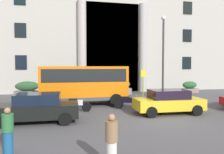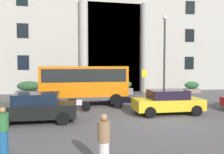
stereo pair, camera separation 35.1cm
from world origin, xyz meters
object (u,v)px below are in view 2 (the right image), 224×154
motorcycle_far_end (128,102)px  motorcycle_near_kerb (75,104)px  parked_hatchback_near (37,107)px  parked_sedan_far (168,102)px  hedge_planter_east (122,88)px  lamppost_plaza_centre (165,50)px  pedestrian_man_crossing (104,141)px  hedge_planter_entrance_left (192,87)px  hedge_planter_far_west (29,90)px  pedestrian_man_red_shirt (3,131)px  orange_minibus (84,82)px  bus_stop_sign (144,81)px

motorcycle_far_end → motorcycle_near_kerb: size_ratio=0.97×
parked_hatchback_near → parked_sedan_far: (7.42, 0.52, -0.02)m
hedge_planter_east → lamppost_plaza_centre: lamppost_plaza_centre is taller
hedge_planter_east → pedestrian_man_crossing: bearing=-105.1°
hedge_planter_east → parked_hatchback_near: (-6.79, -9.82, 0.07)m
hedge_planter_entrance_left → hedge_planter_far_west: (-16.48, -0.20, 0.12)m
lamppost_plaza_centre → motorcycle_near_kerb: bearing=-149.3°
motorcycle_near_kerb → hedge_planter_east: bearing=63.5°
hedge_planter_east → parked_hatchback_near: parked_hatchback_near is taller
pedestrian_man_red_shirt → hedge_planter_east: bearing=-79.0°
pedestrian_man_red_shirt → motorcycle_far_end: bearing=-93.7°
hedge_planter_east → motorcycle_far_end: bearing=-100.3°
orange_minibus → lamppost_plaza_centre: size_ratio=0.83×
hedge_planter_east → hedge_planter_entrance_left: bearing=-1.8°
parked_sedan_far → bus_stop_sign: bearing=85.4°
hedge_planter_east → hedge_planter_entrance_left: hedge_planter_east is taller
orange_minibus → hedge_planter_east: (4.09, 5.21, -1.01)m
hedge_planter_east → hedge_planter_far_west: size_ratio=0.99×
hedge_planter_east → hedge_planter_entrance_left: size_ratio=1.27×
pedestrian_man_crossing → pedestrian_man_red_shirt: bearing=164.1°
motorcycle_far_end → pedestrian_man_red_shirt: size_ratio=1.23×
hedge_planter_entrance_left → parked_sedan_far: parked_sedan_far is taller
pedestrian_man_red_shirt → lamppost_plaza_centre: (10.59, 11.09, 3.57)m
parked_hatchback_near → motorcycle_far_end: bearing=25.5°
motorcycle_far_end → lamppost_plaza_centre: lamppost_plaza_centre is taller
hedge_planter_far_west → bus_stop_sign: bearing=-15.3°
hedge_planter_entrance_left → parked_hatchback_near: parked_hatchback_near is taller
orange_minibus → bus_stop_sign: size_ratio=2.44×
parked_sedan_far → hedge_planter_far_west: bearing=138.2°
hedge_planter_far_west → pedestrian_man_crossing: size_ratio=1.42×
bus_stop_sign → hedge_planter_east: bus_stop_sign is taller
parked_hatchback_near → motorcycle_near_kerb: 2.94m
motorcycle_near_kerb → pedestrian_man_crossing: 7.87m
hedge_planter_far_west → pedestrian_man_crossing: (4.67, -15.03, 0.05)m
hedge_planter_entrance_left → lamppost_plaza_centre: size_ratio=0.23×
pedestrian_man_crossing → lamppost_plaza_centre: 15.16m
orange_minibus → hedge_planter_far_west: 6.81m
parked_sedan_far → motorcycle_near_kerb: (-5.48, 1.67, -0.28)m
orange_minibus → bus_stop_sign: bearing=20.4°
bus_stop_sign → lamppost_plaza_centre: bearing=11.5°
hedge_planter_entrance_left → pedestrian_man_red_shirt: size_ratio=1.11×
hedge_planter_east → parked_hatchback_near: size_ratio=0.54×
orange_minibus → pedestrian_man_red_shirt: size_ratio=4.03×
motorcycle_far_end → pedestrian_man_crossing: pedestrian_man_crossing is taller
motorcycle_far_end → parked_hatchback_near: bearing=-139.4°
bus_stop_sign → hedge_planter_east: (-1.26, 3.21, -0.89)m
parked_hatchback_near → lamppost_plaza_centre: size_ratio=0.54×
hedge_planter_far_west → parked_hatchback_near: parked_hatchback_near is taller
orange_minibus → motorcycle_far_end: orange_minibus is taller
hedge_planter_entrance_left → lamppost_plaza_centre: bearing=-149.4°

